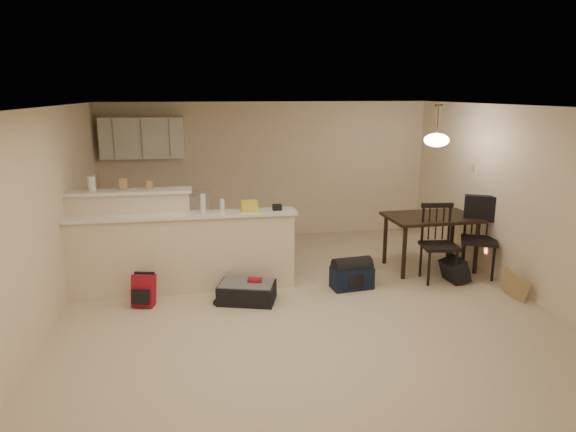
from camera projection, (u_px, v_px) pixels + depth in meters
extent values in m
plane|color=beige|center=(305.00, 309.00, 6.46)|extent=(7.00, 7.00, 0.00)
plane|color=white|center=(307.00, 107.00, 5.87)|extent=(7.00, 7.00, 0.00)
cube|color=beige|center=(268.00, 170.00, 9.52)|extent=(6.00, 0.02, 2.50)
cube|color=beige|center=(434.00, 358.00, 2.81)|extent=(6.00, 0.02, 2.50)
cube|color=beige|center=(41.00, 223.00, 5.68)|extent=(0.02, 7.00, 2.50)
cube|color=beige|center=(532.00, 204.00, 6.65)|extent=(0.02, 7.00, 2.50)
cube|color=beige|center=(184.00, 254.00, 6.95)|extent=(3.00, 0.28, 1.05)
cube|color=white|center=(182.00, 215.00, 6.83)|extent=(3.08, 0.38, 0.04)
cube|color=beige|center=(132.00, 242.00, 7.02)|extent=(1.60, 0.24, 1.35)
cube|color=white|center=(128.00, 192.00, 6.85)|extent=(1.68, 0.34, 0.04)
cube|color=white|center=(143.00, 138.00, 8.83)|extent=(1.40, 0.34, 0.70)
cube|color=white|center=(159.00, 221.00, 9.08)|extent=(1.80, 0.60, 0.90)
cube|color=beige|center=(472.00, 168.00, 8.08)|extent=(0.02, 0.12, 0.12)
cylinder|color=silver|center=(92.00, 184.00, 6.75)|extent=(0.10, 0.10, 0.20)
cube|color=tan|center=(124.00, 184.00, 6.82)|extent=(0.10, 0.07, 0.16)
cube|color=tan|center=(150.00, 185.00, 6.88)|extent=(0.08, 0.06, 0.12)
cylinder|color=silver|center=(203.00, 203.00, 6.84)|extent=(0.07, 0.07, 0.26)
cylinder|color=silver|center=(222.00, 206.00, 6.89)|extent=(0.06, 0.06, 0.18)
cube|color=tan|center=(249.00, 206.00, 6.95)|extent=(0.22, 0.18, 0.14)
cube|color=tan|center=(277.00, 207.00, 7.02)|extent=(0.12, 0.10, 0.08)
cube|color=black|center=(431.00, 217.00, 7.79)|extent=(1.37, 0.94, 0.04)
cylinder|color=black|center=(404.00, 253.00, 7.44)|extent=(0.06, 0.06, 0.79)
cylinder|color=black|center=(476.00, 248.00, 7.67)|extent=(0.06, 0.06, 0.79)
cylinder|color=black|center=(385.00, 239.00, 8.11)|extent=(0.06, 0.06, 0.79)
cylinder|color=black|center=(452.00, 235.00, 8.35)|extent=(0.06, 0.06, 0.79)
cylinder|color=brown|center=(438.00, 121.00, 7.45)|extent=(0.02, 0.02, 0.50)
cylinder|color=brown|center=(439.00, 105.00, 7.40)|extent=(0.12, 0.12, 0.03)
ellipsoid|color=white|center=(437.00, 140.00, 7.52)|extent=(0.36, 0.36, 0.20)
cube|color=black|center=(247.00, 293.00, 6.69)|extent=(0.82, 0.65, 0.24)
cube|color=#A21226|center=(144.00, 290.00, 6.54)|extent=(0.31, 0.23, 0.41)
cube|color=#101A33|center=(352.00, 278.00, 7.14)|extent=(0.59, 0.37, 0.31)
cube|color=black|center=(455.00, 271.00, 7.38)|extent=(0.29, 0.39, 0.32)
cube|color=tan|center=(515.00, 286.00, 6.77)|extent=(0.10, 0.44, 0.34)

